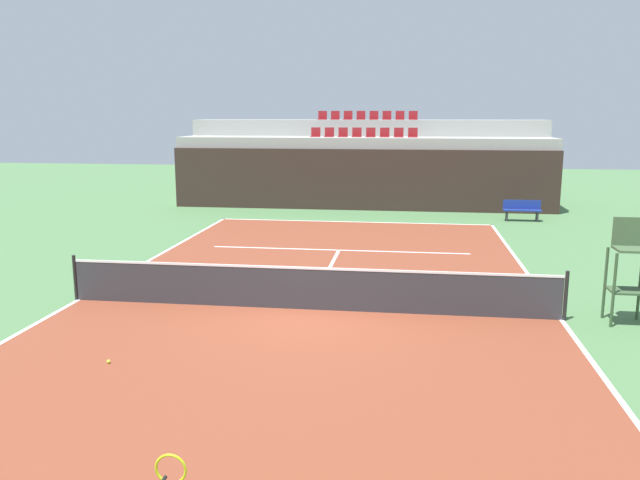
# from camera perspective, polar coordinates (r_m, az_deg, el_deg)

# --- Properties ---
(ground_plane) EXTENTS (80.00, 80.00, 0.00)m
(ground_plane) POSITION_cam_1_polar(r_m,az_deg,el_deg) (14.37, -1.11, -6.23)
(ground_plane) COLOR #477042
(court_surface) EXTENTS (11.00, 24.00, 0.01)m
(court_surface) POSITION_cam_1_polar(r_m,az_deg,el_deg) (14.36, -1.11, -6.21)
(court_surface) COLOR brown
(court_surface) RESTS_ON ground_plane
(baseline_far) EXTENTS (11.00, 0.10, 0.00)m
(baseline_far) POSITION_cam_1_polar(r_m,az_deg,el_deg) (25.94, 3.04, 1.62)
(baseline_far) COLOR white
(baseline_far) RESTS_ON court_surface
(sideline_left) EXTENTS (0.10, 24.00, 0.00)m
(sideline_left) POSITION_cam_1_polar(r_m,az_deg,el_deg) (16.11, -20.70, -4.99)
(sideline_left) COLOR white
(sideline_left) RESTS_ON court_surface
(sideline_right) EXTENTS (0.10, 24.00, 0.00)m
(sideline_right) POSITION_cam_1_polar(r_m,az_deg,el_deg) (14.57, 20.73, -6.67)
(sideline_right) COLOR white
(sideline_right) RESTS_ON court_surface
(service_line_far) EXTENTS (8.26, 0.10, 0.00)m
(service_line_far) POSITION_cam_1_polar(r_m,az_deg,el_deg) (20.51, 1.70, -0.91)
(service_line_far) COLOR white
(service_line_far) RESTS_ON court_surface
(centre_service_line) EXTENTS (0.10, 6.40, 0.00)m
(centre_service_line) POSITION_cam_1_polar(r_m,az_deg,el_deg) (17.41, 0.55, -3.08)
(centre_service_line) COLOR white
(centre_service_line) RESTS_ON court_surface
(back_wall) EXTENTS (17.42, 0.30, 2.76)m
(back_wall) POSITION_cam_1_polar(r_m,az_deg,el_deg) (29.14, 3.66, 5.37)
(back_wall) COLOR #33231E
(back_wall) RESTS_ON ground_plane
(stands_tier_lower) EXTENTS (17.42, 2.40, 3.25)m
(stands_tier_lower) POSITION_cam_1_polar(r_m,az_deg,el_deg) (30.46, 3.86, 6.08)
(stands_tier_lower) COLOR #9E9E99
(stands_tier_lower) RESTS_ON ground_plane
(stands_tier_upper) EXTENTS (17.42, 2.40, 4.03)m
(stands_tier_upper) POSITION_cam_1_polar(r_m,az_deg,el_deg) (32.81, 4.17, 7.12)
(stands_tier_upper) COLOR #9E9E99
(stands_tier_upper) RESTS_ON ground_plane
(seating_row_lower) EXTENTS (5.01, 0.44, 0.44)m
(seating_row_lower) POSITION_cam_1_polar(r_m,az_deg,el_deg) (30.45, 3.91, 9.38)
(seating_row_lower) COLOR maroon
(seating_row_lower) RESTS_ON stands_tier_lower
(seating_row_upper) EXTENTS (5.01, 0.44, 0.44)m
(seating_row_upper) POSITION_cam_1_polar(r_m,az_deg,el_deg) (32.83, 4.24, 10.86)
(seating_row_upper) COLOR maroon
(seating_row_upper) RESTS_ON stands_tier_upper
(tennis_net) EXTENTS (11.08, 0.08, 1.07)m
(tennis_net) POSITION_cam_1_polar(r_m,az_deg,el_deg) (14.22, -1.11, -4.28)
(tennis_net) COLOR black
(tennis_net) RESTS_ON court_surface
(umpire_chair) EXTENTS (0.76, 0.66, 2.20)m
(umpire_chair) POSITION_cam_1_polar(r_m,az_deg,el_deg) (14.66, 25.76, -2.21)
(umpire_chair) COLOR #334C2D
(umpire_chair) RESTS_ON ground_plane
(player_bench) EXTENTS (1.50, 0.40, 0.85)m
(player_bench) POSITION_cam_1_polar(r_m,az_deg,el_deg) (27.42, 17.56, 2.68)
(player_bench) COLOR navy
(player_bench) RESTS_ON ground_plane
(tennis_ball_1) EXTENTS (0.07, 0.07, 0.07)m
(tennis_ball_1) POSITION_cam_1_polar(r_m,az_deg,el_deg) (11.96, -18.33, -10.25)
(tennis_ball_1) COLOR #CCE033
(tennis_ball_1) RESTS_ON court_surface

